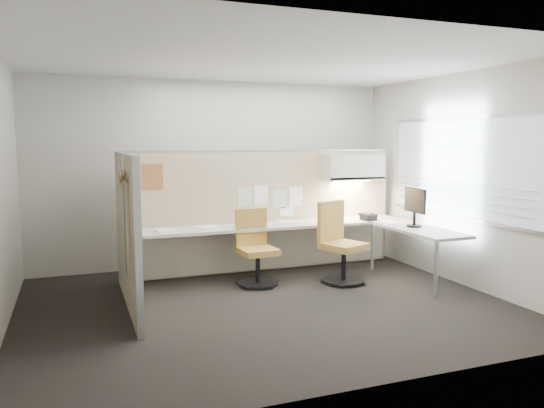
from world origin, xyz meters
name	(u,v)px	position (x,y,z in m)	size (l,w,h in m)	color
floor	(266,305)	(0.00, 0.00, -0.01)	(5.50, 4.50, 0.01)	black
ceiling	(265,59)	(0.00, 0.00, 2.80)	(5.50, 4.50, 0.01)	white
wall_back	(216,174)	(0.00, 2.25, 1.40)	(5.50, 0.02, 2.80)	beige
wall_front	(369,210)	(0.00, -2.25, 1.40)	(5.50, 0.02, 2.80)	beige
wall_right	(461,179)	(2.75, 0.00, 1.40)	(0.02, 4.50, 2.80)	beige
window_pane	(460,168)	(2.73, 0.00, 1.55)	(0.01, 2.80, 1.30)	#A7B5C2
partition_back	(264,211)	(0.55, 1.60, 0.88)	(4.10, 0.06, 1.75)	#C9B58B
partition_left	(127,232)	(-1.50, 0.50, 0.88)	(0.06, 2.20, 1.75)	#C9B58B
desk	(300,233)	(0.93, 1.13, 0.60)	(4.00, 2.07, 0.73)	beige
overhead_bin	(353,167)	(1.90, 1.39, 1.51)	(0.90, 0.36, 0.38)	beige
task_light_strip	(352,181)	(1.90, 1.39, 1.30)	(0.60, 0.06, 0.02)	#FFEABF
pinned_papers	(270,201)	(0.63, 1.57, 1.03)	(1.01, 0.00, 0.47)	#8CBF8C
poster	(153,177)	(-1.05, 1.57, 1.42)	(0.28, 0.00, 0.35)	orange
chair_left	(255,250)	(0.17, 0.88, 0.46)	(0.52, 0.53, 0.99)	black
chair_right	(339,245)	(1.28, 0.60, 0.50)	(0.65, 0.67, 1.07)	black
monitor	(415,205)	(2.30, 0.37, 1.04)	(0.21, 0.51, 0.53)	black
phone	(368,217)	(2.02, 1.12, 0.78)	(0.24, 0.23, 0.12)	black
stapler	(337,218)	(1.61, 1.32, 0.76)	(0.14, 0.04, 0.05)	black
tape_dispenser	(333,218)	(1.56, 1.36, 0.76)	(0.10, 0.06, 0.06)	black
coat_hook	(123,188)	(-1.58, -0.09, 1.43)	(0.18, 0.42, 1.27)	silver
paper_stack_0	(165,231)	(-0.95, 1.20, 0.74)	(0.23, 0.30, 0.03)	white
paper_stack_1	(208,227)	(-0.37, 1.29, 0.74)	(0.23, 0.30, 0.02)	white
paper_stack_2	(250,225)	(0.21, 1.20, 0.75)	(0.23, 0.30, 0.05)	white
paper_stack_3	(286,222)	(0.80, 1.36, 0.74)	(0.23, 0.30, 0.02)	white
paper_stack_4	(390,223)	(2.16, 0.73, 0.74)	(0.23, 0.30, 0.02)	white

